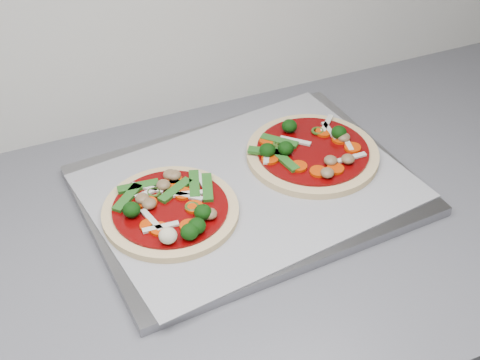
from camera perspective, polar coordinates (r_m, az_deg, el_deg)
name	(u,v)px	position (r m, az deg, el deg)	size (l,w,h in m)	color
countertop	(189,252)	(0.91, -4.36, -6.18)	(3.60, 0.60, 0.04)	#5A5A60
baking_tray	(249,190)	(0.96, 0.75, -0.88)	(0.46, 0.34, 0.01)	gray
parchment	(249,186)	(0.96, 0.75, -0.50)	(0.44, 0.32, 0.00)	#A5A5AB
pizza_left	(171,210)	(0.91, -5.90, -2.52)	(0.19, 0.19, 0.03)	#D8B47F
pizza_right	(311,152)	(1.01, 6.11, 2.39)	(0.20, 0.20, 0.03)	#D8B47F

